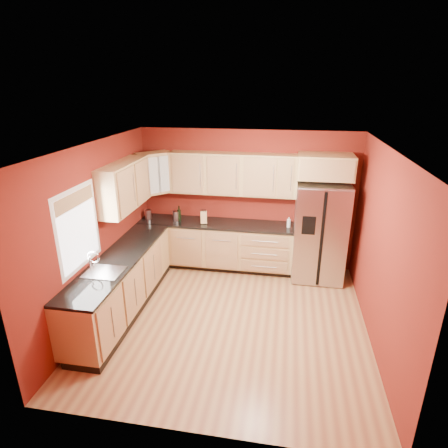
{
  "coord_description": "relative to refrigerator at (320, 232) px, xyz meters",
  "views": [
    {
      "loc": [
        0.73,
        -4.74,
        3.37
      ],
      "look_at": [
        -0.25,
        0.9,
        1.2
      ],
      "focal_mm": 30.0,
      "sensor_mm": 36.0,
      "label": 1
    }
  ],
  "objects": [
    {
      "name": "upper_cabinets_left",
      "position": [
        -3.19,
        -0.9,
        0.94
      ],
      "size": [
        0.33,
        1.35,
        0.75
      ],
      "primitive_type": "cube",
      "color": "tan",
      "rests_on": "wall_left"
    },
    {
      "name": "ceiling",
      "position": [
        -1.35,
        -1.62,
        1.71
      ],
      "size": [
        4.0,
        4.0,
        0.0
      ],
      "primitive_type": "plane",
      "color": "white",
      "rests_on": "wall_back"
    },
    {
      "name": "canister_right",
      "position": [
        -3.2,
        0.03,
        0.12
      ],
      "size": [
        0.14,
        0.14,
        0.19
      ],
      "primitive_type": "cylinder",
      "rotation": [
        0.0,
        0.0,
        0.29
      ],
      "color": "#AEAEB3",
      "rests_on": "countertop_back"
    },
    {
      "name": "soap_dispenser",
      "position": [
        -0.55,
        0.06,
        0.12
      ],
      "size": [
        0.08,
        0.08,
        0.19
      ],
      "primitive_type": "cylinder",
      "rotation": [
        0.0,
        0.0,
        -0.41
      ],
      "color": "white",
      "rests_on": "countertop_back"
    },
    {
      "name": "wall_back",
      "position": [
        -1.35,
        0.38,
        0.41
      ],
      "size": [
        4.0,
        0.04,
        2.6
      ],
      "primitive_type": "cube",
      "color": "maroon",
      "rests_on": "floor"
    },
    {
      "name": "wall_front",
      "position": [
        -1.35,
        -3.62,
        0.41
      ],
      "size": [
        4.0,
        0.04,
        2.6
      ],
      "primitive_type": "cube",
      "color": "maroon",
      "rests_on": "floor"
    },
    {
      "name": "floor",
      "position": [
        -1.35,
        -1.62,
        -0.89
      ],
      "size": [
        4.0,
        4.0,
        0.0
      ],
      "primitive_type": "plane",
      "color": "#925938",
      "rests_on": "ground"
    },
    {
      "name": "corner_upper_cabinet",
      "position": [
        -3.02,
        0.04,
        0.94
      ],
      "size": [
        0.67,
        0.67,
        0.75
      ],
      "primitive_type": "cube",
      "rotation": [
        0.0,
        0.0,
        0.79
      ],
      "color": "tan",
      "rests_on": "wall_back"
    },
    {
      "name": "countertop_back",
      "position": [
        -1.9,
        0.06,
        0.01
      ],
      "size": [
        2.9,
        0.62,
        0.04
      ],
      "primitive_type": "cube",
      "color": "black",
      "rests_on": "base_cabinets_back"
    },
    {
      "name": "upper_cabinets_back",
      "position": [
        -1.6,
        0.21,
        0.94
      ],
      "size": [
        2.3,
        0.33,
        0.75
      ],
      "primitive_type": "cube",
      "color": "tan",
      "rests_on": "wall_back"
    },
    {
      "name": "over_fridge_cabinet",
      "position": [
        0.0,
        0.07,
        1.16
      ],
      "size": [
        0.92,
        0.6,
        0.4
      ],
      "primitive_type": "cube",
      "color": "tan",
      "rests_on": "wall_back"
    },
    {
      "name": "base_cabinets_back",
      "position": [
        -1.9,
        0.07,
        -0.45
      ],
      "size": [
        2.9,
        0.6,
        0.88
      ],
      "primitive_type": "cube",
      "color": "tan",
      "rests_on": "floor"
    },
    {
      "name": "wine_bottle_a",
      "position": [
        -2.6,
        0.07,
        0.17
      ],
      "size": [
        0.07,
        0.07,
        0.29
      ],
      "primitive_type": null,
      "rotation": [
        0.0,
        0.0,
        0.11
      ],
      "color": "black",
      "rests_on": "countertop_back"
    },
    {
      "name": "base_cabinets_left",
      "position": [
        -3.05,
        -1.62,
        -0.45
      ],
      "size": [
        0.6,
        2.8,
        0.88
      ],
      "primitive_type": "cube",
      "color": "tan",
      "rests_on": "floor"
    },
    {
      "name": "wall_right",
      "position": [
        0.65,
        -1.62,
        0.41
      ],
      "size": [
        0.04,
        4.0,
        2.6
      ],
      "primitive_type": "cube",
      "color": "maroon",
      "rests_on": "floor"
    },
    {
      "name": "refrigerator",
      "position": [
        0.0,
        0.0,
        0.0
      ],
      "size": [
        0.9,
        0.75,
        1.78
      ],
      "primitive_type": "cube",
      "color": "#AEAEB3",
      "rests_on": "floor"
    },
    {
      "name": "wall_left",
      "position": [
        -3.35,
        -1.62,
        0.41
      ],
      "size": [
        0.04,
        4.0,
        2.6
      ],
      "primitive_type": "cube",
      "color": "maroon",
      "rests_on": "floor"
    },
    {
      "name": "wine_bottle_b",
      "position": [
        -2.59,
        0.04,
        0.18
      ],
      "size": [
        0.08,
        0.08,
        0.29
      ],
      "primitive_type": null,
      "rotation": [
        0.0,
        0.0,
        -0.19
      ],
      "color": "black",
      "rests_on": "countertop_back"
    },
    {
      "name": "knife_block",
      "position": [
        -2.11,
        0.0,
        0.14
      ],
      "size": [
        0.14,
        0.13,
        0.23
      ],
      "primitive_type": "cube",
      "rotation": [
        0.0,
        0.0,
        0.26
      ],
      "color": "tan",
      "rests_on": "countertop_back"
    },
    {
      "name": "sink_faucet",
      "position": [
        -3.04,
        -2.12,
        0.18
      ],
      "size": [
        0.5,
        0.42,
        0.3
      ],
      "primitive_type": null,
      "color": "silver",
      "rests_on": "countertop_left"
    },
    {
      "name": "window",
      "position": [
        -3.33,
        -2.12,
        0.66
      ],
      "size": [
        0.03,
        0.9,
        1.0
      ],
      "primitive_type": "cube",
      "color": "white",
      "rests_on": "wall_left"
    },
    {
      "name": "countertop_left",
      "position": [
        -3.04,
        -1.62,
        0.01
      ],
      "size": [
        0.62,
        2.8,
        0.04
      ],
      "primitive_type": "cube",
      "color": "black",
      "rests_on": "base_cabinets_left"
    },
    {
      "name": "canister_left",
      "position": [
        -2.65,
        0.04,
        0.13
      ],
      "size": [
        0.13,
        0.13,
        0.19
      ],
      "primitive_type": "cylinder",
      "rotation": [
        0.0,
        0.0,
        -0.11
      ],
      "color": "#AEAEB3",
      "rests_on": "countertop_back"
    }
  ]
}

